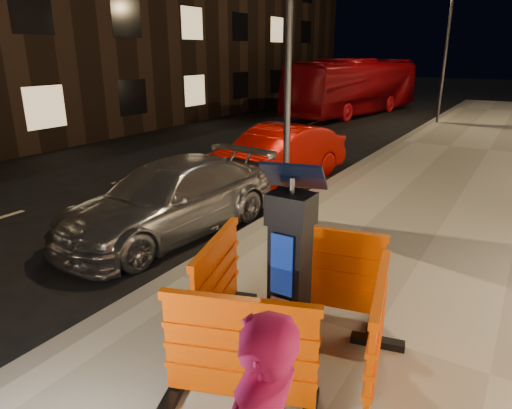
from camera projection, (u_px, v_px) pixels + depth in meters
The scene contains 13 objects.
ground_plane at pixel (176, 283), 6.84m from camera, with size 120.00×120.00×0.00m, color black.
sidewalk at pixel (372, 342), 5.33m from camera, with size 6.00×60.00×0.15m, color #9A978C.
kerb at pixel (175, 279), 6.81m from camera, with size 0.30×60.00×0.15m, color slate.
parking_kiosk at pixel (290, 268), 4.71m from camera, with size 0.65×0.65×2.05m, color black.
barrier_front at pixel (240, 354), 4.09m from camera, with size 1.47×0.60×1.14m, color #DF4B00.
barrier_back at pixel (324, 271), 5.63m from camera, with size 1.47×0.60×1.14m, color #DF4B00.
barrier_kerbside at pixel (217, 284), 5.33m from camera, with size 1.47×0.60×1.14m, color #DF4B00.
barrier_bldgside at pixel (376, 334), 4.39m from camera, with size 1.47×0.60×1.14m, color #DF4B00.
car_silver at pixel (172, 232), 8.75m from camera, with size 1.89×4.66×1.35m, color #AAAAAF.
car_red at pixel (277, 181), 12.15m from camera, with size 1.54×4.41×1.45m, color #A70902.
bus_doubledecker at pixel (353, 114), 25.08m from camera, with size 2.46×10.51×2.93m, color maroon.
street_lamp_mid at pixel (288, 60), 8.13m from camera, with size 0.12×0.12×6.00m, color #3F3F44.
street_lamp_far at pixel (445, 54), 20.24m from camera, with size 0.12×0.12×6.00m, color #3F3F44.
Camera 1 is at (4.22, -4.57, 3.31)m, focal length 32.00 mm.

